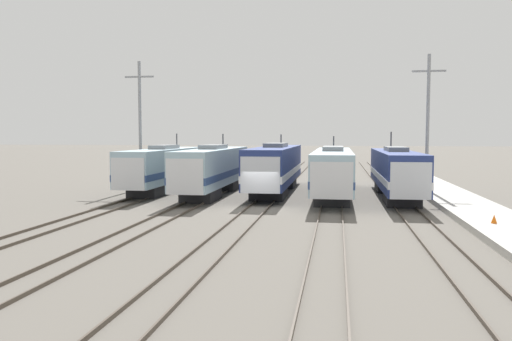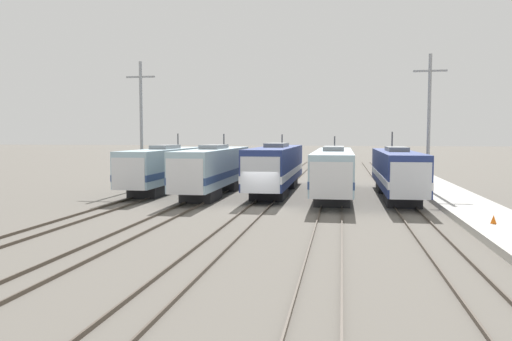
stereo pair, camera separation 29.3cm
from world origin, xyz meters
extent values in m
plane|color=#666059|center=(0.00, 0.00, 0.00)|extent=(400.00, 400.00, 0.00)
cube|color=#4C4238|center=(-10.77, 0.00, 0.07)|extent=(0.07, 120.00, 0.15)
cube|color=#4C4238|center=(-9.33, 0.00, 0.07)|extent=(0.07, 120.00, 0.15)
cube|color=#4C4238|center=(-5.74, 0.00, 0.07)|extent=(0.07, 120.00, 0.15)
cube|color=#4C4238|center=(-4.31, 0.00, 0.07)|extent=(0.07, 120.00, 0.15)
cube|color=#4C4238|center=(-0.72, 0.00, 0.07)|extent=(0.07, 120.00, 0.15)
cube|color=#4C4238|center=(0.72, 0.00, 0.07)|extent=(0.07, 120.00, 0.15)
cube|color=#4C4238|center=(4.31, 0.00, 0.07)|extent=(0.07, 120.00, 0.15)
cube|color=#4C4238|center=(5.74, 0.00, 0.07)|extent=(0.07, 120.00, 0.15)
cube|color=#4C4238|center=(9.33, 0.00, 0.07)|extent=(0.07, 120.00, 0.15)
cube|color=#4C4238|center=(10.77, 0.00, 0.07)|extent=(0.07, 120.00, 0.15)
cube|color=#232326|center=(-10.05, 5.50, 0.47)|extent=(2.43, 3.53, 0.95)
cube|color=#232326|center=(-10.05, 13.51, 0.47)|extent=(2.43, 3.53, 0.95)
cube|color=#9EBCCC|center=(-10.05, 9.50, 2.39)|extent=(2.85, 16.02, 2.88)
cube|color=navy|center=(-10.05, 9.50, 1.81)|extent=(2.89, 16.06, 0.52)
cube|color=silver|center=(-10.05, 2.34, 2.17)|extent=(2.63, 1.90, 2.45)
cube|color=black|center=(-10.05, 1.47, 2.71)|extent=(2.23, 0.08, 0.69)
cube|color=gray|center=(-10.05, 9.50, 4.01)|extent=(1.57, 4.01, 0.35)
cylinder|color=#38383D|center=(-10.05, 13.03, 4.53)|extent=(0.12, 0.12, 1.39)
cube|color=#232326|center=(-5.02, 3.59, 0.47)|extent=(2.46, 3.57, 0.95)
cube|color=#232326|center=(-5.02, 11.69, 0.47)|extent=(2.46, 3.57, 0.95)
cube|color=#9EBCCC|center=(-5.02, 7.64, 2.43)|extent=(2.90, 16.21, 2.96)
cube|color=navy|center=(-5.02, 7.64, 1.84)|extent=(2.94, 16.25, 0.53)
cube|color=silver|center=(-5.02, 0.43, 2.21)|extent=(2.67, 1.99, 2.52)
cube|color=black|center=(-5.02, -0.49, 2.76)|extent=(2.27, 0.08, 0.70)
cube|color=gray|center=(-5.02, 7.64, 4.09)|extent=(1.59, 4.05, 0.35)
cylinder|color=#38383D|center=(-5.02, 11.21, 4.55)|extent=(0.12, 0.12, 1.27)
cube|color=black|center=(0.00, 5.73, 0.47)|extent=(2.62, 3.98, 0.95)
cube|color=black|center=(0.00, 14.77, 0.47)|extent=(2.62, 3.98, 0.95)
cube|color=navy|center=(0.00, 10.25, 2.49)|extent=(3.08, 18.07, 3.07)
cube|color=silver|center=(0.00, 10.25, 1.87)|extent=(3.12, 18.11, 0.55)
cube|color=silver|center=(0.00, 2.07, 2.26)|extent=(2.84, 1.92, 2.61)
cube|color=black|center=(0.00, 1.19, 2.83)|extent=(2.41, 0.08, 0.73)
cube|color=slate|center=(0.00, 10.25, 4.20)|extent=(1.70, 4.52, 0.35)
cylinder|color=#38383D|center=(0.00, 14.22, 4.58)|extent=(0.12, 0.12, 1.11)
cube|color=#232326|center=(5.02, 3.55, 0.47)|extent=(2.55, 4.19, 0.95)
cube|color=#232326|center=(5.02, 13.07, 0.47)|extent=(2.55, 4.19, 0.95)
cube|color=#9EBCCC|center=(5.02, 8.31, 2.37)|extent=(3.00, 19.05, 2.85)
cube|color=navy|center=(5.02, 8.31, 1.80)|extent=(3.04, 19.09, 0.51)
cube|color=silver|center=(5.02, -0.25, 2.16)|extent=(2.76, 2.13, 2.42)
cube|color=black|center=(5.02, -1.23, 2.69)|extent=(2.35, 0.08, 0.68)
cube|color=gray|center=(5.02, 8.31, 3.97)|extent=(1.65, 4.76, 0.35)
cylinder|color=#38383D|center=(5.02, 12.50, 4.39)|extent=(0.12, 0.12, 1.18)
cube|color=black|center=(10.05, 3.82, 0.47)|extent=(2.38, 3.82, 0.95)
cube|color=black|center=(10.05, 12.50, 0.47)|extent=(2.38, 3.82, 0.95)
cube|color=navy|center=(10.05, 8.16, 2.37)|extent=(2.80, 17.37, 2.83)
cube|color=silver|center=(10.05, 8.16, 1.80)|extent=(2.84, 17.41, 0.51)
cube|color=silver|center=(10.05, 0.26, 2.15)|extent=(2.58, 1.77, 2.41)
cube|color=black|center=(10.05, -0.54, 2.68)|extent=(2.19, 0.08, 0.67)
cube|color=slate|center=(10.05, 8.16, 3.96)|extent=(1.54, 4.34, 0.35)
cylinder|color=#38383D|center=(10.05, 11.98, 4.58)|extent=(0.12, 0.12, 1.59)
cylinder|color=gray|center=(-12.98, 11.10, 5.97)|extent=(0.28, 0.28, 11.94)
cube|color=gray|center=(-12.98, 11.10, 10.51)|extent=(2.80, 0.16, 0.16)
cylinder|color=gray|center=(12.98, 11.10, 5.97)|extent=(0.28, 0.28, 11.94)
cube|color=gray|center=(12.98, 11.10, 10.51)|extent=(2.80, 0.16, 0.16)
cube|color=#B7B5AD|center=(14.30, 0.00, 0.19)|extent=(4.00, 120.00, 0.39)
cone|color=orange|center=(13.68, -5.51, 0.62)|extent=(0.32, 0.32, 0.47)
camera|label=1|loc=(5.40, -33.55, 5.11)|focal=35.00mm
camera|label=2|loc=(5.69, -33.50, 5.11)|focal=35.00mm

